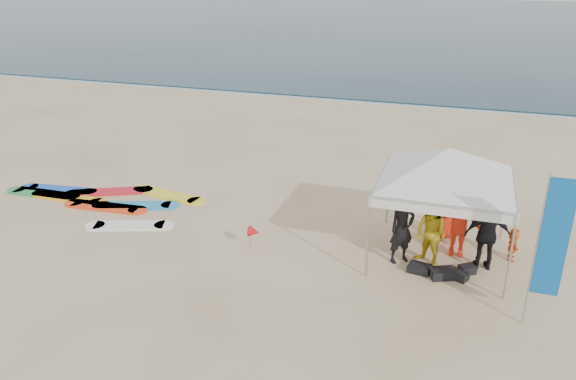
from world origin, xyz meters
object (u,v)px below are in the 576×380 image
at_px(person_orange_b, 448,203).
at_px(canopy_tent, 450,149).
at_px(person_yellow, 431,234).
at_px(person_orange_a, 460,220).
at_px(person_black_a, 402,228).
at_px(person_black_b, 487,235).
at_px(person_seated, 513,244).
at_px(feather_flag, 552,240).
at_px(marker_pennant, 254,232).
at_px(surfboard_spread, 102,200).

height_order(person_orange_b, canopy_tent, canopy_tent).
bearing_deg(person_yellow, canopy_tent, 103.10).
bearing_deg(person_yellow, person_orange_a, 83.25).
xyz_separation_m(person_black_a, person_black_b, (1.92, 0.28, -0.00)).
relative_size(person_black_a, canopy_tent, 0.42).
relative_size(person_seated, canopy_tent, 0.19).
bearing_deg(person_orange_a, canopy_tent, 32.80).
distance_m(person_orange_b, canopy_tent, 2.11).
bearing_deg(feather_flag, marker_pennant, 169.48).
height_order(person_black_b, person_seated, person_black_b).
bearing_deg(person_black_b, person_seated, -146.20).
bearing_deg(marker_pennant, person_seated, 13.75).
height_order(person_orange_a, canopy_tent, canopy_tent).
xyz_separation_m(person_black_b, feather_flag, (1.01, -2.04, 1.02)).
xyz_separation_m(feather_flag, marker_pennant, (-6.46, 1.20, -1.41)).
xyz_separation_m(person_black_a, person_orange_a, (1.28, 0.76, 0.06)).
height_order(marker_pennant, surfboard_spread, marker_pennant).
xyz_separation_m(person_seated, surfboard_spread, (-11.60, -0.07, -0.38)).
xyz_separation_m(person_black_b, canopy_tent, (-1.06, 0.26, 1.89)).
bearing_deg(surfboard_spread, canopy_tent, -1.87).
bearing_deg(person_black_a, person_black_b, -32.30).
bearing_deg(person_orange_b, person_black_b, 98.25).
xyz_separation_m(person_black_a, person_yellow, (0.67, 0.05, -0.06)).
height_order(person_black_a, person_orange_a, person_orange_a).
height_order(person_seated, feather_flag, feather_flag).
relative_size(person_orange_b, marker_pennant, 3.07).
xyz_separation_m(person_yellow, canopy_tent, (0.19, 0.50, 1.95)).
bearing_deg(person_black_a, surfboard_spread, 133.99).
relative_size(person_orange_a, feather_flag, 0.58).
bearing_deg(person_seated, person_black_a, 114.72).
xyz_separation_m(person_black_a, person_orange_b, (0.94, 1.66, 0.10)).
bearing_deg(person_black_a, marker_pennant, 148.43).
bearing_deg(marker_pennant, person_black_a, 8.97).
relative_size(person_black_a, surfboard_spread, 0.30).
distance_m(person_orange_a, feather_flag, 3.16).
relative_size(person_orange_a, surfboard_spread, 0.32).
height_order(person_yellow, person_orange_b, person_orange_b).
bearing_deg(person_orange_b, person_seated, 128.94).
bearing_deg(person_yellow, feather_flag, -4.71).
height_order(person_black_b, canopy_tent, canopy_tent).
bearing_deg(person_black_b, feather_flag, 104.81).
bearing_deg(canopy_tent, feather_flag, -48.03).
xyz_separation_m(canopy_tent, marker_pennant, (-4.39, -1.10, -2.27)).
bearing_deg(person_black_b, person_orange_a, -48.85).
bearing_deg(person_seated, person_orange_b, 70.76).
bearing_deg(person_seated, person_orange_a, 102.41).
distance_m(person_yellow, person_orange_a, 0.95).
relative_size(person_orange_b, person_seated, 2.38).
distance_m(marker_pennant, surfboard_spread, 5.70).
xyz_separation_m(person_orange_a, person_black_b, (0.63, -0.48, -0.06)).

